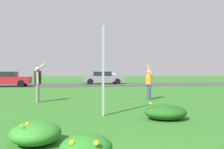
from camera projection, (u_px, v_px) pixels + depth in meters
name	position (u px, v px, depth m)	size (l,w,h in m)	color
ground_plane	(74.00, 97.00, 14.54)	(120.00, 120.00, 0.00)	#2D6B23
highway_strip	(74.00, 85.00, 26.87)	(120.00, 7.46, 0.01)	#38383A
highway_center_stripe	(74.00, 85.00, 26.87)	(120.00, 0.16, 0.00)	yellow
daylily_clump_mid_center	(86.00, 148.00, 4.03)	(0.86, 0.78, 0.45)	#23661E
daylily_clump_mid_left	(166.00, 112.00, 7.59)	(1.29, 1.10, 0.49)	#1E5619
daylily_clump_near_camera	(36.00, 133.00, 5.01)	(1.02, 1.10, 0.48)	#2D7526
sign_post_near_path	(103.00, 71.00, 8.22)	(0.07, 0.10, 2.98)	#93969B
person_thrower_dark_shirt	(38.00, 81.00, 11.88)	(0.50, 0.50, 1.87)	#232328
person_catcher_orange_shirt	(149.00, 82.00, 12.97)	(0.37, 0.50, 1.81)	orange
frisbee_pale_blue	(114.00, 74.00, 12.30)	(0.25, 0.23, 0.14)	#ADD6E5
car_red_center_left	(6.00, 79.00, 24.22)	(4.50, 2.00, 1.45)	maroon
car_gray_center_right	(103.00, 78.00, 29.01)	(4.50, 2.00, 1.45)	slate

